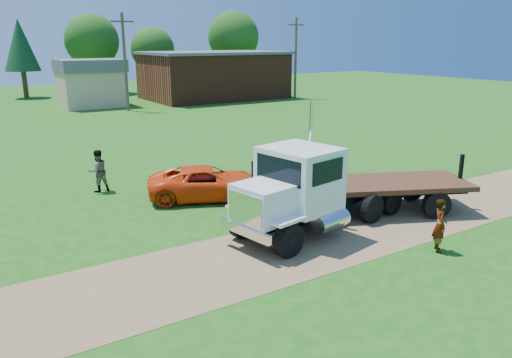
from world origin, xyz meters
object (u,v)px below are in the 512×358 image
white_semi_tractor (301,191)px  flatbed_trailer (359,189)px  orange_pickup (208,183)px  spectator_a (440,225)px

white_semi_tractor → flatbed_trailer: 3.44m
orange_pickup → white_semi_tractor: bearing=-146.2°
spectator_a → white_semi_tractor: bearing=77.3°
white_semi_tractor → spectator_a: white_semi_tractor is taller
orange_pickup → flatbed_trailer: 6.33m
white_semi_tractor → spectator_a: 4.61m
orange_pickup → flatbed_trailer: flatbed_trailer is taller
orange_pickup → spectator_a: spectator_a is taller
orange_pickup → flatbed_trailer: bearing=-113.9°
spectator_a → flatbed_trailer: bearing=32.2°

